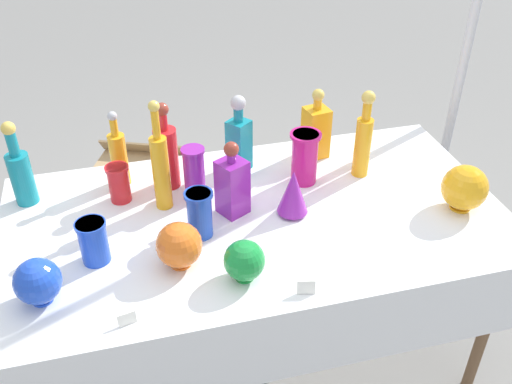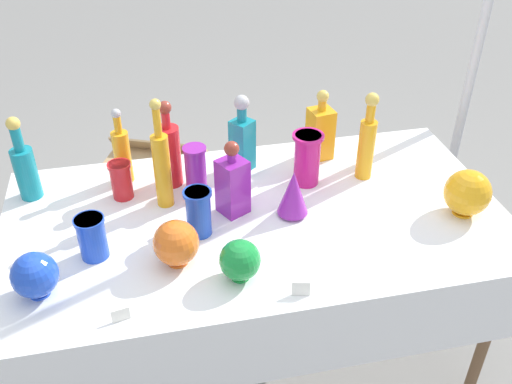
{
  "view_description": "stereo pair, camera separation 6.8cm",
  "coord_description": "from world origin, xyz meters",
  "px_view_note": "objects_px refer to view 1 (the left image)",
  "views": [
    {
      "loc": [
        -0.41,
        -1.59,
        2.0
      ],
      "look_at": [
        0.0,
        0.0,
        0.86
      ],
      "focal_mm": 40.0,
      "sensor_mm": 36.0,
      "label": 1
    },
    {
      "loc": [
        -0.35,
        -1.6,
        2.0
      ],
      "look_at": [
        0.0,
        0.0,
        0.86
      ],
      "focal_mm": 40.0,
      "sensor_mm": 36.0,
      "label": 2
    }
  ],
  "objects_px": {
    "round_bowl_2": "(244,261)",
    "canopy_pole": "(460,80)",
    "tall_bottle_2": "(119,156)",
    "square_decanter_0": "(232,184)",
    "round_bowl_3": "(38,281)",
    "round_bowl_1": "(179,245)",
    "round_bowl_0": "(465,188)",
    "tall_bottle_3": "(161,167)",
    "slender_vase_1": "(305,156)",
    "slender_vase_0": "(200,212)",
    "tall_bottle_0": "(20,172)",
    "tall_bottle_1": "(167,154)",
    "slender_vase_2": "(93,240)",
    "square_decanter_1": "(316,130)",
    "fluted_vase_0": "(293,192)",
    "cardboard_box_behind_left": "(148,186)",
    "tall_bottle_4": "(363,140)",
    "square_decanter_2": "(239,138)",
    "slender_vase_4": "(194,171)"
  },
  "relations": [
    {
      "from": "square_decanter_1",
      "to": "slender_vase_0",
      "type": "bearing_deg",
      "value": -143.95
    },
    {
      "from": "slender_vase_4",
      "to": "round_bowl_1",
      "type": "height_order",
      "value": "slender_vase_4"
    },
    {
      "from": "square_decanter_2",
      "to": "slender_vase_2",
      "type": "xyz_separation_m",
      "value": [
        -0.58,
        -0.43,
        -0.06
      ]
    },
    {
      "from": "tall_bottle_2",
      "to": "square_decanter_1",
      "type": "distance_m",
      "value": 0.8
    },
    {
      "from": "square_decanter_1",
      "to": "slender_vase_2",
      "type": "height_order",
      "value": "square_decanter_1"
    },
    {
      "from": "tall_bottle_0",
      "to": "square_decanter_0",
      "type": "height_order",
      "value": "tall_bottle_0"
    },
    {
      "from": "tall_bottle_2",
      "to": "round_bowl_2",
      "type": "height_order",
      "value": "tall_bottle_2"
    },
    {
      "from": "round_bowl_1",
      "to": "round_bowl_3",
      "type": "relative_size",
      "value": 1.05
    },
    {
      "from": "tall_bottle_2",
      "to": "square_decanter_0",
      "type": "height_order",
      "value": "tall_bottle_2"
    },
    {
      "from": "tall_bottle_0",
      "to": "round_bowl_1",
      "type": "height_order",
      "value": "tall_bottle_0"
    },
    {
      "from": "slender_vase_2",
      "to": "round_bowl_3",
      "type": "relative_size",
      "value": 1.02
    },
    {
      "from": "round_bowl_0",
      "to": "tall_bottle_3",
      "type": "bearing_deg",
      "value": 164.67
    },
    {
      "from": "cardboard_box_behind_left",
      "to": "canopy_pole",
      "type": "xyz_separation_m",
      "value": [
        1.44,
        -0.65,
        0.77
      ]
    },
    {
      "from": "tall_bottle_1",
      "to": "square_decanter_0",
      "type": "height_order",
      "value": "tall_bottle_1"
    },
    {
      "from": "tall_bottle_0",
      "to": "slender_vase_2",
      "type": "distance_m",
      "value": 0.47
    },
    {
      "from": "square_decanter_2",
      "to": "round_bowl_0",
      "type": "bearing_deg",
      "value": -33.02
    },
    {
      "from": "round_bowl_3",
      "to": "round_bowl_1",
      "type": "bearing_deg",
      "value": 7.33
    },
    {
      "from": "tall_bottle_1",
      "to": "round_bowl_3",
      "type": "relative_size",
      "value": 2.36
    },
    {
      "from": "tall_bottle_2",
      "to": "round_bowl_0",
      "type": "height_order",
      "value": "tall_bottle_2"
    },
    {
      "from": "tall_bottle_2",
      "to": "cardboard_box_behind_left",
      "type": "xyz_separation_m",
      "value": [
        0.12,
        0.85,
        -0.72
      ]
    },
    {
      "from": "tall_bottle_4",
      "to": "canopy_pole",
      "type": "xyz_separation_m",
      "value": [
        0.64,
        0.37,
        0.02
      ]
    },
    {
      "from": "square_decanter_1",
      "to": "round_bowl_0",
      "type": "xyz_separation_m",
      "value": [
        0.39,
        -0.49,
        -0.03
      ]
    },
    {
      "from": "tall_bottle_1",
      "to": "square_decanter_1",
      "type": "xyz_separation_m",
      "value": [
        0.62,
        0.07,
        -0.02
      ]
    },
    {
      "from": "tall_bottle_1",
      "to": "slender_vase_1",
      "type": "xyz_separation_m",
      "value": [
        0.51,
        -0.1,
        -0.02
      ]
    },
    {
      "from": "tall_bottle_4",
      "to": "slender_vase_0",
      "type": "relative_size",
      "value": 2.08
    },
    {
      "from": "square_decanter_0",
      "to": "fluted_vase_0",
      "type": "xyz_separation_m",
      "value": [
        0.2,
        -0.06,
        -0.03
      ]
    },
    {
      "from": "slender_vase_0",
      "to": "round_bowl_2",
      "type": "bearing_deg",
      "value": -69.24
    },
    {
      "from": "tall_bottle_1",
      "to": "slender_vase_2",
      "type": "relative_size",
      "value": 2.31
    },
    {
      "from": "square_decanter_0",
      "to": "round_bowl_3",
      "type": "relative_size",
      "value": 1.95
    },
    {
      "from": "fluted_vase_0",
      "to": "round_bowl_3",
      "type": "relative_size",
      "value": 1.22
    },
    {
      "from": "slender_vase_2",
      "to": "fluted_vase_0",
      "type": "relative_size",
      "value": 0.84
    },
    {
      "from": "slender_vase_0",
      "to": "round_bowl_0",
      "type": "relative_size",
      "value": 1.0
    },
    {
      "from": "tall_bottle_0",
      "to": "tall_bottle_3",
      "type": "xyz_separation_m",
      "value": [
        0.49,
        -0.16,
        0.04
      ]
    },
    {
      "from": "round_bowl_2",
      "to": "canopy_pole",
      "type": "height_order",
      "value": "canopy_pole"
    },
    {
      "from": "square_decanter_0",
      "to": "slender_vase_0",
      "type": "xyz_separation_m",
      "value": [
        -0.14,
        -0.1,
        -0.03
      ]
    },
    {
      "from": "cardboard_box_behind_left",
      "to": "slender_vase_0",
      "type": "bearing_deg",
      "value": -84.39
    },
    {
      "from": "square_decanter_0",
      "to": "round_bowl_1",
      "type": "bearing_deg",
      "value": -133.59
    },
    {
      "from": "round_bowl_3",
      "to": "slender_vase_0",
      "type": "bearing_deg",
      "value": 20.43
    },
    {
      "from": "tall_bottle_2",
      "to": "round_bowl_2",
      "type": "bearing_deg",
      "value": -62.37
    },
    {
      "from": "slender_vase_4",
      "to": "fluted_vase_0",
      "type": "xyz_separation_m",
      "value": [
        0.32,
        -0.2,
        -0.01
      ]
    },
    {
      "from": "tall_bottle_3",
      "to": "slender_vase_0",
      "type": "xyz_separation_m",
      "value": [
        0.1,
        -0.2,
        -0.07
      ]
    },
    {
      "from": "square_decanter_0",
      "to": "slender_vase_4",
      "type": "xyz_separation_m",
      "value": [
        -0.11,
        0.13,
        -0.01
      ]
    },
    {
      "from": "square_decanter_1",
      "to": "slender_vase_2",
      "type": "xyz_separation_m",
      "value": [
        -0.91,
        -0.45,
        -0.04
      ]
    },
    {
      "from": "slender_vase_1",
      "to": "round_bowl_3",
      "type": "relative_size",
      "value": 1.42
    },
    {
      "from": "square_decanter_1",
      "to": "tall_bottle_0",
      "type": "bearing_deg",
      "value": -177.51
    },
    {
      "from": "tall_bottle_0",
      "to": "square_decanter_1",
      "type": "height_order",
      "value": "tall_bottle_0"
    },
    {
      "from": "square_decanter_0",
      "to": "round_bowl_3",
      "type": "height_order",
      "value": "square_decanter_0"
    },
    {
      "from": "tall_bottle_3",
      "to": "slender_vase_1",
      "type": "xyz_separation_m",
      "value": [
        0.55,
        0.03,
        -0.05
      ]
    },
    {
      "from": "fluted_vase_0",
      "to": "tall_bottle_0",
      "type": "bearing_deg",
      "value": 161.13
    },
    {
      "from": "round_bowl_0",
      "to": "round_bowl_2",
      "type": "bearing_deg",
      "value": -169.31
    }
  ]
}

